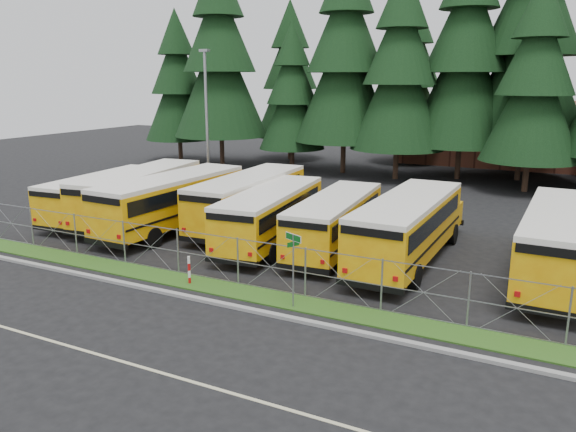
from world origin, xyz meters
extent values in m
plane|color=black|center=(0.00, 0.00, 0.00)|extent=(120.00, 120.00, 0.00)
cube|color=gray|center=(0.00, -3.10, 0.06)|extent=(50.00, 0.25, 0.12)
cube|color=#234F16|center=(0.00, -1.70, 0.03)|extent=(50.00, 1.40, 0.06)
cube|color=beige|center=(0.00, -8.00, 0.01)|extent=(50.00, 0.12, 0.01)
cube|color=brown|center=(6.00, 40.00, 3.00)|extent=(22.00, 10.00, 6.00)
cylinder|color=gray|center=(2.03, -2.11, 1.40)|extent=(0.06, 0.06, 2.80)
cube|color=#0C5517|center=(2.03, -2.11, 2.68)|extent=(0.74, 0.35, 0.22)
cube|color=white|center=(2.03, -2.11, 2.68)|extent=(0.77, 0.36, 0.26)
cube|color=#0C5517|center=(2.03, -2.11, 2.44)|extent=(0.25, 0.51, 0.18)
cylinder|color=#B20C0C|center=(-2.80, -1.85, 0.60)|extent=(0.11, 0.11, 1.20)
cylinder|color=gray|center=(-12.88, 14.17, 5.00)|extent=(0.20, 0.20, 10.00)
cube|color=gray|center=(-12.88, 14.17, 10.05)|extent=(0.70, 0.35, 0.18)
camera|label=1|loc=(10.49, -19.28, 8.17)|focal=35.00mm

